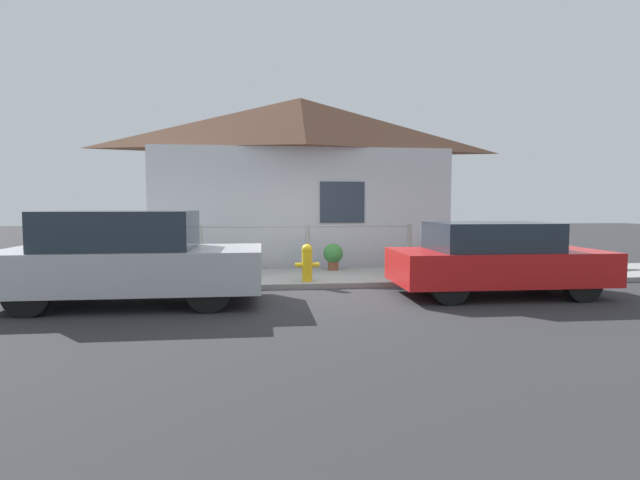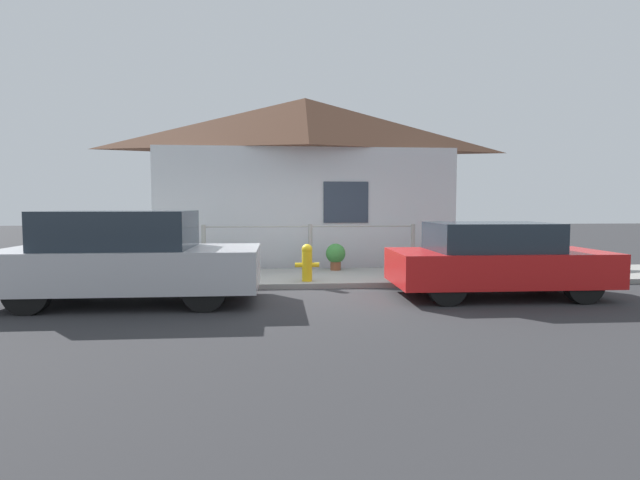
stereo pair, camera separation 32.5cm
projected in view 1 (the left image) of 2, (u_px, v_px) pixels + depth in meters
The scene contains 9 objects.
ground_plane at pixel (319, 289), 9.35m from camera, with size 60.00×60.00×0.00m, color #2D2D30.
sidewalk at pixel (312, 278), 10.46m from camera, with size 24.00×2.26×0.10m.
house at pixel (301, 133), 12.92m from camera, with size 7.80×2.23×4.35m.
fence at pixel (308, 244), 11.39m from camera, with size 4.90×0.10×1.03m.
car_left at pixel (129, 258), 7.87m from camera, with size 4.05×1.79×1.48m.
car_right at pixel (496, 259), 8.63m from camera, with size 3.63×1.67×1.27m.
fire_hydrant at pixel (307, 262), 9.61m from camera, with size 0.47×0.21×0.72m.
potted_plant_near_hydrant at pixel (333, 255), 11.25m from camera, with size 0.45×0.45×0.60m.
potted_plant_by_fence at pixel (199, 260), 10.77m from camera, with size 0.36×0.36×0.52m.
Camera 1 is at (-1.13, -9.19, 1.58)m, focal length 28.00 mm.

